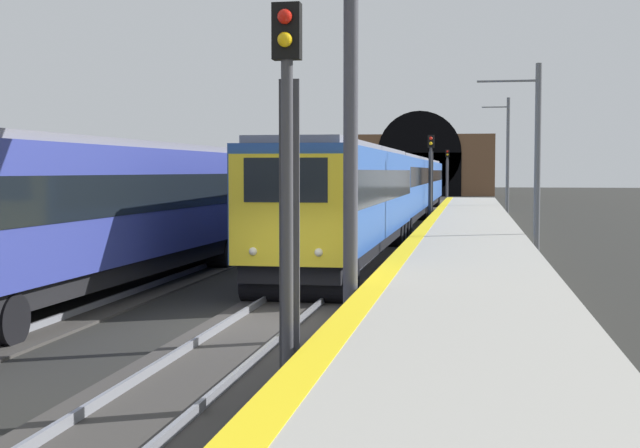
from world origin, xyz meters
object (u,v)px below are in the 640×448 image
Objects in this scene: overhead_signal_gantry at (121,40)px; train_main_approaching at (397,187)px; train_adjacent_platform at (214,197)px; railway_signal_far at (447,172)px; catenary_mast_far at (536,161)px; catenary_mast_near at (507,158)px; railway_signal_mid at (431,173)px; railway_signal_near at (287,176)px.

train_main_approaching is at bearing -4.34° from overhead_signal_gantry.
overhead_signal_gantry reaches higher than train_adjacent_platform.
train_main_approaching is at bearing 166.42° from train_adjacent_platform.
catenary_mast_far is (-55.42, -4.64, 0.49)m from railway_signal_far.
overhead_signal_gantry is at bearing 167.69° from catenary_mast_near.
catenary_mast_near is at bearing 139.67° from railway_signal_mid.
railway_signal_near is (-19.80, -7.00, 0.90)m from train_adjacent_platform.
railway_signal_far is (34.32, 0.00, -0.02)m from railway_signal_mid.
railway_signal_near reaches higher than railway_signal_mid.
railway_signal_mid is at bearing -180.00° from railway_signal_near.
train_main_approaching is at bearing -177.33° from railway_signal_near.
catenary_mast_near reaches higher than catenary_mast_far.
overhead_signal_gantry is at bearing -138.49° from railway_signal_near.
railway_signal_mid is at bearing 12.41° from catenary_mast_far.
railway_signal_mid reaches higher than train_adjacent_platform.
catenary_mast_far is at bearing 4.79° from railway_signal_far.
train_adjacent_platform is 5.56× the size of catenary_mast_far.
train_adjacent_platform is 4.13× the size of overhead_signal_gantry.
catenary_mast_near is (-28.83, -4.66, 0.96)m from railway_signal_far.
railway_signal_near is at bearing 174.28° from catenary_mast_near.
railway_signal_mid is 0.57× the size of overhead_signal_gantry.
train_main_approaching is 36.37m from railway_signal_far.
train_adjacent_platform is 22.41m from railway_signal_mid.
catenary_mast_near reaches higher than railway_signal_mid.
overhead_signal_gantry is 42.60m from catenary_mast_near.
train_adjacent_platform is at bearing -18.21° from railway_signal_mid.
train_main_approaching is 20.21m from catenary_mast_far.
train_adjacent_platform is at bearing -160.54° from railway_signal_near.
railway_signal_near is at bearing 166.91° from catenary_mast_far.
train_adjacent_platform is 29.24m from catenary_mast_near.
catenary_mast_near is 26.59m from catenary_mast_far.
overhead_signal_gantry is (-70.41, 4.41, 2.73)m from railway_signal_far.
train_main_approaching is 34.37m from overhead_signal_gantry.
railway_signal_near is at bearing 0.00° from railway_signal_far.
catenary_mast_near reaches higher than railway_signal_far.
catenary_mast_far is at bearing 18.94° from train_main_approaching.
catenary_mast_far is (14.99, -9.05, -2.25)m from overhead_signal_gantry.
overhead_signal_gantry is at bearing 148.87° from catenary_mast_far.
railway_signal_near is 46.80m from catenary_mast_near.
train_adjacent_platform is at bearing -7.17° from railway_signal_far.
railway_signal_mid is 7.26m from catenary_mast_near.
railway_signal_mid is at bearing 163.25° from train_adjacent_platform.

